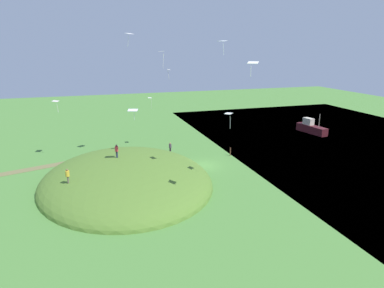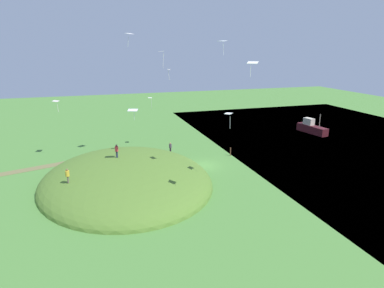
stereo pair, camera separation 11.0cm
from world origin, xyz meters
TOP-DOWN VIEW (x-y plane):
  - ground_plane at (0.00, 0.00)m, footprint 160.00×160.00m
  - lake_water at (-28.64, 0.00)m, footprint 46.39×80.00m
  - grass_hill at (11.30, 2.72)m, footprint 20.76×25.23m
  - dirt_path at (24.24, -5.31)m, footprint 13.75×5.59m
  - boat_on_lake at (-25.97, -11.59)m, footprint 2.61×6.87m
  - person_walking_path at (12.12, 0.83)m, footprint 0.52×0.52m
  - person_on_hilltop at (17.81, 6.06)m, footprint 0.52×0.52m
  - person_with_child at (3.70, -5.35)m, footprint 0.52×0.52m
  - kite_0 at (8.95, -6.10)m, footprint 1.43×1.38m
  - kite_1 at (0.45, 8.67)m, footprint 1.20×1.21m
  - kite_2 at (3.70, -5.29)m, footprint 0.58×0.71m
  - kite_3 at (6.16, 1.33)m, footprint 0.88×1.08m
  - kite_4 at (19.48, -10.07)m, footprint 1.05×1.32m
  - kite_5 at (1.54, 15.86)m, footprint 1.08×1.04m
  - kite_6 at (10.19, 3.38)m, footprint 1.31×1.09m
  - kite_7 at (1.60, 9.18)m, footprint 0.87×1.05m
  - kite_8 at (5.44, -11.31)m, footprint 0.67×0.90m
  - mooring_post at (-5.15, -2.98)m, footprint 0.14×0.14m

SIDE VIEW (x-z plane):
  - lake_water at x=-28.64m, z-range -0.40..0.00m
  - ground_plane at x=0.00m, z-range 0.00..0.00m
  - grass_hill at x=11.30m, z-range -2.66..2.66m
  - dirt_path at x=24.24m, z-range 0.00..0.04m
  - mooring_post at x=-5.15m, z-range 0.00..1.30m
  - boat_on_lake at x=-25.97m, z-range -1.04..2.94m
  - person_with_child at x=3.70m, z-range 0.83..2.41m
  - person_on_hilltop at x=17.81m, z-range 2.15..3.79m
  - person_walking_path at x=12.12m, z-range 2.84..4.56m
  - kite_8 at x=5.44m, z-range 7.17..9.03m
  - kite_4 at x=19.48m, z-range 7.63..9.31m
  - kite_1 at x=0.45m, z-range 8.11..9.80m
  - kite_6 at x=10.19m, z-range 8.38..9.61m
  - kite_2 at x=3.70m, z-range 12.11..13.57m
  - kite_5 at x=1.54m, z-range 14.09..15.36m
  - kite_3 at x=6.16m, z-range 14.42..16.45m
  - kite_7 at x=1.60m, z-range 15.84..17.30m
  - kite_0 at x=8.95m, z-range 16.83..18.64m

